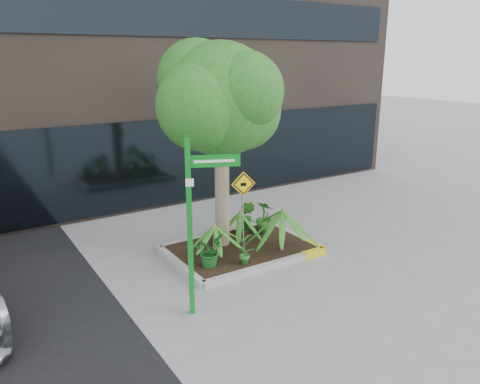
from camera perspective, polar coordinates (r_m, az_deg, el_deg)
ground at (r=10.80m, az=0.08°, el=-8.16°), size 80.00×80.00×0.00m
planter at (r=11.09m, az=0.32°, el=-6.92°), size 3.35×2.36×0.15m
tree at (r=10.48m, az=-2.38°, el=11.21°), size 3.24×2.87×4.86m
palm_front at (r=10.63m, az=5.26°, el=-2.19°), size 1.16×1.16×1.29m
palm_left at (r=10.30m, az=-3.15°, el=-4.16°), size 0.88×0.88×0.98m
palm_back at (r=11.37m, az=-0.01°, el=-2.49°), size 0.80×0.80×0.89m
shrub_a at (r=10.02m, az=-3.78°, el=-7.17°), size 0.85×0.85×0.68m
shrub_b at (r=11.83m, az=3.06°, el=-3.04°), size 0.59×0.59×0.83m
shrub_c at (r=10.08m, az=0.59°, el=-6.86°), size 0.47×0.47×0.72m
shrub_d at (r=11.90m, az=0.75°, el=-2.90°), size 0.63×0.63×0.83m
street_sign_post at (r=8.01m, az=-5.80°, el=-1.94°), size 0.88×1.17×3.19m
cattle_sign at (r=10.54m, az=0.38°, el=-0.65°), size 0.56×0.18×1.85m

